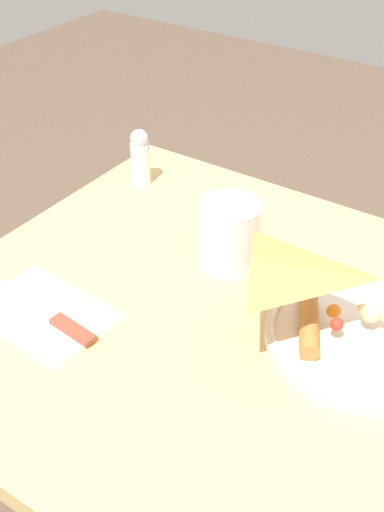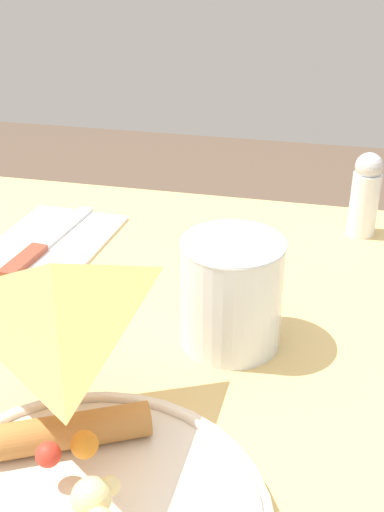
{
  "view_description": "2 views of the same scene",
  "coord_description": "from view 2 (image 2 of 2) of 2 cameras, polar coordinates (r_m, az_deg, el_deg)",
  "views": [
    {
      "loc": [
        -0.16,
        0.54,
        1.28
      ],
      "look_at": [
        0.23,
        -0.03,
        0.77
      ],
      "focal_mm": 45.0,
      "sensor_mm": 36.0,
      "label": 1
    },
    {
      "loc": [
        -0.25,
        -0.17,
        1.06
      ],
      "look_at": [
        0.25,
        -0.06,
        0.78
      ],
      "focal_mm": 45.0,
      "sensor_mm": 36.0,
      "label": 2
    }
  ],
  "objects": [
    {
      "name": "salt_shaker",
      "position": [
        0.76,
        15.15,
        5.33
      ],
      "size": [
        0.03,
        0.03,
        0.1
      ],
      "color": "white",
      "rests_on": "dining_table"
    },
    {
      "name": "butter_knife",
      "position": [
        0.74,
        -12.82,
        1.23
      ],
      "size": [
        0.19,
        0.04,
        0.01
      ],
      "rotation": [
        0.0,
        0.0,
        -0.11
      ],
      "color": "#99422D",
      "rests_on": "napkin_folded"
    },
    {
      "name": "napkin_folded",
      "position": [
        0.75,
        -12.44,
        1.2
      ],
      "size": [
        0.18,
        0.13,
        0.0
      ],
      "rotation": [
        0.0,
        0.0,
        -0.07
      ],
      "color": "white",
      "rests_on": "dining_table"
    },
    {
      "name": "milk_glass",
      "position": [
        0.55,
        3.54,
        -3.5
      ],
      "size": [
        0.09,
        0.09,
        0.1
      ],
      "color": "white",
      "rests_on": "dining_table"
    }
  ]
}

